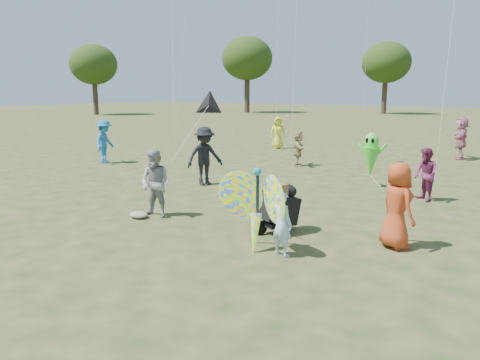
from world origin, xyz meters
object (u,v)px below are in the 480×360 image
object	(u,v)px
jogging_stroller	(280,205)
alien_kite	(371,157)
crowd_e	(425,175)
crowd_g	(278,133)
crowd_j	(461,138)
crowd_b	(205,156)
child_girl	(282,224)
adult_man	(156,184)
crowd_a	(397,206)
crowd_i	(105,142)
crowd_d	(298,148)
butterfly_kite	(256,208)

from	to	relation	value
jogging_stroller	alien_kite	size ratio (longest dim) A/B	0.65
crowd_e	alien_kite	bearing A→B (deg)	-162.01
crowd_g	crowd_j	world-z (taller)	crowd_j
crowd_b	alien_kite	world-z (taller)	crowd_b
child_girl	jogging_stroller	size ratio (longest dim) A/B	1.07
adult_man	crowd_g	size ratio (longest dim) A/B	1.00
adult_man	jogging_stroller	size ratio (longest dim) A/B	1.45
crowd_a	crowd_g	distance (m)	15.69
crowd_j	jogging_stroller	size ratio (longest dim) A/B	1.64
crowd_i	jogging_stroller	bearing A→B (deg)	-132.95
crowd_d	crowd_j	bearing A→B (deg)	-69.89
crowd_a	crowd_b	size ratio (longest dim) A/B	0.90
crowd_b	crowd_j	size ratio (longest dim) A/B	1.01
crowd_j	butterfly_kite	world-z (taller)	crowd_j
jogging_stroller	butterfly_kite	xyz separation A→B (m)	(0.19, -1.24, 0.21)
crowd_d	alien_kite	xyz separation A→B (m)	(3.90, -2.43, 0.26)
crowd_i	alien_kite	world-z (taller)	crowd_i
jogging_stroller	alien_kite	distance (m)	5.78
crowd_b	crowd_d	xyz separation A→B (m)	(0.62, 5.15, -0.23)
adult_man	crowd_i	size ratio (longest dim) A/B	0.91
crowd_b	child_girl	bearing A→B (deg)	-102.48
child_girl	adult_man	bearing A→B (deg)	3.49
adult_man	butterfly_kite	xyz separation A→B (m)	(3.29, -0.58, 0.00)
crowd_d	crowd_g	world-z (taller)	crowd_g
crowd_d	jogging_stroller	bearing A→B (deg)	176.77
crowd_d	butterfly_kite	bearing A→B (deg)	174.72
child_girl	jogging_stroller	xyz separation A→B (m)	(-0.76, 1.23, 0.00)
crowd_e	crowd_i	xyz separation A→B (m)	(-12.75, -0.69, 0.16)
adult_man	crowd_e	xyz separation A→B (m)	(4.88, 5.49, -0.08)
crowd_e	crowd_i	distance (m)	12.77
crowd_a	alien_kite	world-z (taller)	alien_kite
child_girl	crowd_i	bearing A→B (deg)	-12.65
jogging_stroller	crowd_e	bearing A→B (deg)	92.65
crowd_e	crowd_g	size ratio (longest dim) A/B	0.90
jogging_stroller	crowd_g	bearing A→B (deg)	143.98
child_girl	crowd_i	size ratio (longest dim) A/B	0.68
jogging_stroller	crowd_i	bearing A→B (deg)	-177.82
crowd_b	crowd_g	distance (m)	10.00
crowd_j	alien_kite	world-z (taller)	crowd_j
crowd_j	jogging_stroller	bearing A→B (deg)	-14.98
crowd_b	alien_kite	bearing A→B (deg)	-33.00
child_girl	crowd_a	size ratio (longest dim) A/B	0.72
crowd_b	crowd_d	bearing A→B (deg)	19.08
alien_kite	crowd_e	bearing A→B (deg)	-26.19
child_girl	crowd_e	world-z (taller)	crowd_e
crowd_d	alien_kite	world-z (taller)	alien_kite
alien_kite	crowd_i	bearing A→B (deg)	-171.47
crowd_e	crowd_j	world-z (taller)	crowd_j
child_girl	crowd_b	world-z (taller)	crowd_b
crowd_j	alien_kite	distance (m)	8.32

